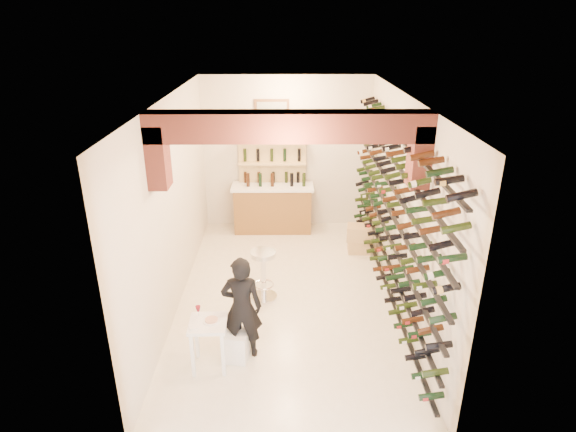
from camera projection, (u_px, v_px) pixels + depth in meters
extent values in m
plane|color=silver|center=(288.00, 296.00, 7.91)|extent=(6.00, 6.00, 0.00)
cube|color=beige|center=(287.00, 153.00, 10.06)|extent=(3.50, 0.02, 3.20)
cube|color=beige|center=(291.00, 321.00, 4.52)|extent=(3.50, 0.02, 3.20)
cube|color=beige|center=(173.00, 206.00, 7.28)|extent=(0.02, 6.00, 3.20)
cube|color=beige|center=(403.00, 205.00, 7.31)|extent=(0.02, 6.00, 3.20)
cube|color=brown|center=(288.00, 98.00, 6.68)|extent=(3.50, 6.00, 0.02)
cube|color=brown|center=(289.00, 126.00, 5.82)|extent=(3.50, 0.35, 0.36)
cube|color=brown|center=(158.00, 156.00, 5.95)|extent=(0.24, 0.35, 0.80)
cube|color=brown|center=(420.00, 156.00, 5.98)|extent=(0.24, 0.35, 0.80)
cube|color=black|center=(386.00, 282.00, 7.82)|extent=(0.06, 5.70, 0.03)
cube|color=black|center=(387.00, 260.00, 7.67)|extent=(0.06, 5.70, 0.03)
cube|color=black|center=(390.00, 238.00, 7.52)|extent=(0.06, 5.70, 0.03)
cube|color=black|center=(392.00, 214.00, 7.36)|extent=(0.06, 5.70, 0.03)
cube|color=black|center=(394.00, 190.00, 7.21)|extent=(0.06, 5.70, 0.03)
cube|color=black|center=(396.00, 164.00, 7.06)|extent=(0.06, 5.70, 0.03)
cube|color=black|center=(399.00, 137.00, 6.90)|extent=(0.06, 5.70, 0.03)
cube|color=brown|center=(273.00, 209.00, 10.17)|extent=(1.60, 0.55, 0.96)
cube|color=white|center=(272.00, 187.00, 9.97)|extent=(1.70, 0.62, 0.05)
cube|color=#D5B877|center=(273.00, 182.00, 10.21)|extent=(1.40, 0.10, 2.00)
cube|color=#D5B877|center=(273.00, 208.00, 10.33)|extent=(1.40, 0.28, 0.04)
cube|color=#D5B877|center=(273.00, 186.00, 10.14)|extent=(1.40, 0.28, 0.04)
cube|color=#D5B877|center=(272.00, 163.00, 9.95)|extent=(1.40, 0.28, 0.04)
cube|color=#D5B877|center=(272.00, 139.00, 9.76)|extent=(1.40, 0.28, 0.04)
cube|color=brown|center=(272.00, 113.00, 9.70)|extent=(0.70, 0.04, 0.55)
cube|color=#99998C|center=(272.00, 113.00, 9.68)|extent=(0.60, 0.01, 0.45)
cube|color=white|center=(208.00, 324.00, 6.07)|extent=(0.49, 0.49, 0.05)
cube|color=white|center=(193.00, 356.00, 6.02)|extent=(0.05, 0.05, 0.64)
cube|color=white|center=(223.00, 355.00, 6.04)|extent=(0.05, 0.05, 0.64)
cube|color=white|center=(197.00, 337.00, 6.37)|extent=(0.05, 0.05, 0.64)
cube|color=white|center=(225.00, 336.00, 6.39)|extent=(0.05, 0.05, 0.64)
cylinder|color=white|center=(211.00, 321.00, 6.08)|extent=(0.22, 0.22, 0.01)
cylinder|color=#BF7266|center=(211.00, 320.00, 6.07)|extent=(0.16, 0.16, 0.02)
cube|color=white|center=(193.00, 327.00, 5.96)|extent=(0.14, 0.14, 0.01)
cylinder|color=white|center=(199.00, 316.00, 6.19)|extent=(0.06, 0.06, 0.00)
cylinder|color=white|center=(198.00, 313.00, 6.17)|extent=(0.01, 0.01, 0.08)
cone|color=#5F0815|center=(198.00, 309.00, 6.15)|extent=(0.07, 0.07, 0.07)
cube|color=white|center=(236.00, 345.00, 6.40)|extent=(0.37, 0.37, 0.40)
imported|color=black|center=(242.00, 308.00, 6.28)|extent=(0.54, 0.36, 1.46)
cylinder|color=silver|center=(264.00, 296.00, 7.86)|extent=(0.43, 0.43, 0.03)
cylinder|color=silver|center=(264.00, 276.00, 7.71)|extent=(0.09, 0.09, 0.76)
cylinder|color=silver|center=(263.00, 254.00, 7.55)|extent=(0.41, 0.41, 0.08)
torus|color=silver|center=(264.00, 285.00, 7.77)|extent=(0.33, 0.33, 0.03)
cube|color=tan|center=(359.00, 246.00, 9.33)|extent=(0.45, 0.33, 0.26)
cube|color=tan|center=(360.00, 233.00, 9.22)|extent=(0.55, 0.42, 0.29)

